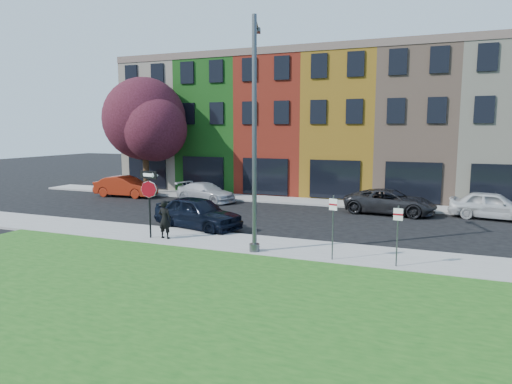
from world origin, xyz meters
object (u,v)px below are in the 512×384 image
at_px(man, 165,219).
at_px(sedan_near, 198,213).
at_px(stop_sign, 149,190).
at_px(street_lamp, 255,136).

bearing_deg(man, sedan_near, -91.33).
distance_m(stop_sign, street_lamp, 5.57).
distance_m(stop_sign, sedan_near, 3.27).
bearing_deg(stop_sign, man, 26.03).
height_order(sedan_near, street_lamp, street_lamp).
xyz_separation_m(stop_sign, street_lamp, (5.03, -0.20, 2.38)).
distance_m(stop_sign, man, 1.43).
relative_size(sedan_near, street_lamp, 0.56).
xyz_separation_m(man, street_lamp, (4.36, -0.34, 3.64)).
bearing_deg(sedan_near, stop_sign, 178.15).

